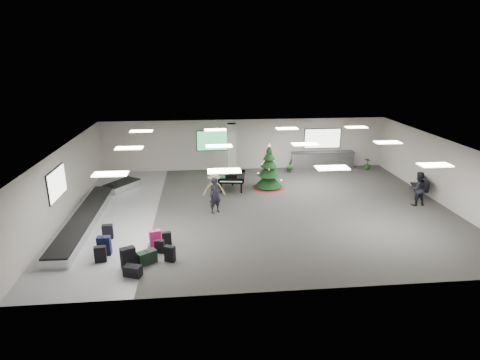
{
  "coord_description": "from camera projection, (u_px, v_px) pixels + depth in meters",
  "views": [
    {
      "loc": [
        -2.79,
        -17.83,
        7.23
      ],
      "look_at": [
        -0.93,
        1.0,
        1.17
      ],
      "focal_mm": 30.0,
      "sensor_mm": 36.0,
      "label": 1
    }
  ],
  "objects": [
    {
      "name": "traveler_bench",
      "position": [
        418.0,
        189.0,
        19.57
      ],
      "size": [
        0.88,
        0.71,
        1.71
      ],
      "primitive_type": "imported",
      "rotation": [
        0.0,
        0.0,
        3.22
      ],
      "color": "black",
      "rests_on": "ground"
    },
    {
      "name": "suitcase_3",
      "position": [
        167.0,
        238.0,
        15.69
      ],
      "size": [
        0.38,
        0.27,
        0.54
      ],
      "rotation": [
        0.0,
        0.0,
        0.23
      ],
      "color": "black",
      "rests_on": "ground"
    },
    {
      "name": "suitcase_1",
      "position": [
        170.0,
        254.0,
        14.43
      ],
      "size": [
        0.43,
        0.35,
        0.61
      ],
      "rotation": [
        0.0,
        0.0,
        -0.46
      ],
      "color": "black",
      "rests_on": "ground"
    },
    {
      "name": "pink_suitcase",
      "position": [
        155.0,
        239.0,
        15.47
      ],
      "size": [
        0.5,
        0.37,
        0.71
      ],
      "rotation": [
        0.0,
        0.0,
        0.29
      ],
      "color": "#E01D67",
      "rests_on": "ground"
    },
    {
      "name": "suitcase_0",
      "position": [
        128.0,
        258.0,
        13.94
      ],
      "size": [
        0.57,
        0.47,
        0.8
      ],
      "rotation": [
        0.0,
        0.0,
        0.44
      ],
      "color": "black",
      "rests_on": "ground"
    },
    {
      "name": "service_counter",
      "position": [
        322.0,
        160.0,
        25.96
      ],
      "size": [
        4.05,
        0.65,
        1.08
      ],
      "color": "silver",
      "rests_on": "ground"
    },
    {
      "name": "ground",
      "position": [
        261.0,
        209.0,
        19.36
      ],
      "size": [
        18.0,
        18.0,
        0.0
      ],
      "primitive_type": "plane",
      "color": "#32302D",
      "rests_on": "ground"
    },
    {
      "name": "grand_piano",
      "position": [
        232.0,
        177.0,
        21.84
      ],
      "size": [
        1.6,
        1.95,
        1.02
      ],
      "rotation": [
        0.0,
        0.0,
        -0.14
      ],
      "color": "black",
      "rests_on": "ground"
    },
    {
      "name": "suitcase_5",
      "position": [
        100.0,
        254.0,
        14.37
      ],
      "size": [
        0.43,
        0.28,
        0.63
      ],
      "rotation": [
        0.0,
        0.0,
        0.15
      ],
      "color": "black",
      "rests_on": "ground"
    },
    {
      "name": "traveler_a",
      "position": [
        215.0,
        195.0,
        18.66
      ],
      "size": [
        0.74,
        0.66,
        1.71
      ],
      "primitive_type": "imported",
      "rotation": [
        0.0,
        0.0,
        0.51
      ],
      "color": "black",
      "rests_on": "ground"
    },
    {
      "name": "navy_suitcase",
      "position": [
        104.0,
        246.0,
        14.86
      ],
      "size": [
        0.48,
        0.29,
        0.76
      ],
      "rotation": [
        0.0,
        0.0,
        -0.02
      ],
      "color": "black",
      "rests_on": "ground"
    },
    {
      "name": "suitcase_7",
      "position": [
        160.0,
        246.0,
        15.05
      ],
      "size": [
        0.38,
        0.25,
        0.53
      ],
      "rotation": [
        0.0,
        0.0,
        -0.2
      ],
      "color": "black",
      "rests_on": "ground"
    },
    {
      "name": "room_envelope",
      "position": [
        252.0,
        159.0,
        19.25
      ],
      "size": [
        18.02,
        14.02,
        3.21
      ],
      "color": "#B2AAA2",
      "rests_on": "ground"
    },
    {
      "name": "potted_plant_right",
      "position": [
        367.0,
        164.0,
        25.68
      ],
      "size": [
        0.6,
        0.6,
        0.76
      ],
      "primitive_type": "imported",
      "rotation": [
        0.0,
        0.0,
        2.39
      ],
      "color": "#143F1B",
      "rests_on": "ground"
    },
    {
      "name": "potted_plant_left",
      "position": [
        289.0,
        166.0,
        25.1
      ],
      "size": [
        0.53,
        0.56,
        0.81
      ],
      "primitive_type": "imported",
      "rotation": [
        0.0,
        0.0,
        1.07
      ],
      "color": "#143F1B",
      "rests_on": "ground"
    },
    {
      "name": "bench",
      "position": [
        421.0,
        185.0,
        20.98
      ],
      "size": [
        0.94,
        1.67,
        1.0
      ],
      "rotation": [
        0.0,
        0.0,
        -0.27
      ],
      "color": "black",
      "rests_on": "ground"
    },
    {
      "name": "green_duffel",
      "position": [
        147.0,
        257.0,
        14.33
      ],
      "size": [
        0.76,
        0.66,
        0.48
      ],
      "rotation": [
        0.0,
        0.0,
        0.58
      ],
      "color": "black",
      "rests_on": "ground"
    },
    {
      "name": "suitcase_8",
      "position": [
        108.0,
        232.0,
        16.16
      ],
      "size": [
        0.42,
        0.26,
        0.63
      ],
      "rotation": [
        0.0,
        0.0,
        0.06
      ],
      "color": "black",
      "rests_on": "ground"
    },
    {
      "name": "christmas_tree",
      "position": [
        269.0,
        173.0,
        22.11
      ],
      "size": [
        1.77,
        1.77,
        2.53
      ],
      "color": "maroon",
      "rests_on": "ground"
    },
    {
      "name": "baggage_carousel",
      "position": [
        94.0,
        211.0,
        18.48
      ],
      "size": [
        2.28,
        9.71,
        0.43
      ],
      "color": "silver",
      "rests_on": "ground"
    },
    {
      "name": "black_duffel",
      "position": [
        133.0,
        271.0,
        13.49
      ],
      "size": [
        0.66,
        0.51,
        0.4
      ],
      "rotation": [
        0.0,
        0.0,
        -0.36
      ],
      "color": "black",
      "rests_on": "ground"
    },
    {
      "name": "traveler_b",
      "position": [
        214.0,
        190.0,
        19.38
      ],
      "size": [
        1.12,
        0.66,
        1.72
      ],
      "primitive_type": "imported",
      "rotation": [
        0.0,
        0.0,
        0.02
      ],
      "color": "#917C5A",
      "rests_on": "ground"
    }
  ]
}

